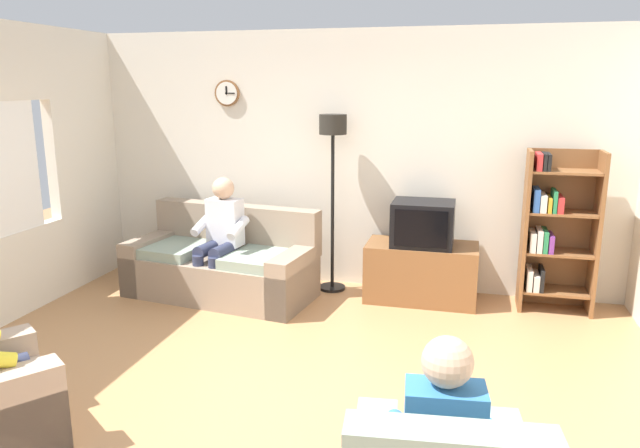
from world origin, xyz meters
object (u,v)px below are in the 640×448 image
Objects in this scene: bookshelf at (554,229)px; tv_stand at (421,272)px; tv at (423,223)px; floor_lamp at (333,154)px; person_on_couch at (220,232)px; couch at (222,266)px; person_in_right_armchair at (442,437)px.

tv_stand is at bearing -176.61° from bookshelf.
tv is 1.23m from bookshelf.
floor_lamp is 1.39m from person_on_couch.
tv is at bearing -7.44° from floor_lamp.
tv is at bearing 9.14° from couch.
tv_stand is 0.89× the size of person_on_couch.
bookshelf reaches higher than couch.
person_on_couch is (-1.03, -0.56, -0.75)m from floor_lamp.
tv_stand is 1.83× the size of tv.
couch is 1.82× the size of tv_stand.
person_on_couch is 1.11× the size of person_in_right_armchair.
tv_stand is 3.41m from person_in_right_armchair.
floor_lamp reaches higher than tv_stand.
person_in_right_armchair reaches higher than tv.
couch is 3.87m from person_in_right_armchair.
couch is 1.79× the size of person_in_right_armchair.
tv_stand is 1.50m from floor_lamp.
floor_lamp reaches higher than couch.
person_on_couch is at bearing 128.71° from person_in_right_armchair.
person_on_couch reaches higher than tv.
couch is at bearing -157.25° from floor_lamp.
tv reaches higher than couch.
tv_stand is 0.98× the size of person_in_right_armchair.
person_in_right_armchair is at bearing -69.33° from floor_lamp.
tv reaches higher than tv_stand.
person_in_right_armchair reaches higher than couch.
floor_lamp reaches higher than bookshelf.
bookshelf is at bearing 75.99° from person_in_right_armchair.
tv_stand is 0.71× the size of bookshelf.
floor_lamp reaches higher than person_on_couch.
couch reaches higher than tv_stand.
person_on_couch is (-1.98, -0.46, 0.41)m from tv_stand.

